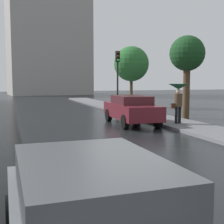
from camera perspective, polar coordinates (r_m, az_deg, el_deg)
ground at (r=7.78m, az=3.91°, el=-10.54°), size 120.00×120.00×0.00m
car_maroon_near_kerb at (r=15.59m, az=3.57°, el=0.55°), size 1.98×4.41×1.44m
car_grey_mid_road at (r=3.37m, az=-2.55°, el=-19.80°), size 1.82×4.02×1.34m
pedestrian_with_umbrella_near at (r=15.20m, az=12.04°, el=3.48°), size 0.96×0.96×1.90m
traffic_light at (r=21.52m, az=1.05°, el=7.83°), size 0.26×0.39×4.06m
street_tree_near at (r=25.77m, az=3.57°, el=8.76°), size 2.85×2.85×4.99m
street_tree_mid at (r=18.61m, az=13.59°, el=10.03°), size 2.02×2.02×4.76m
distant_tower at (r=52.30m, az=-11.61°, el=17.50°), size 13.03×8.74×30.58m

